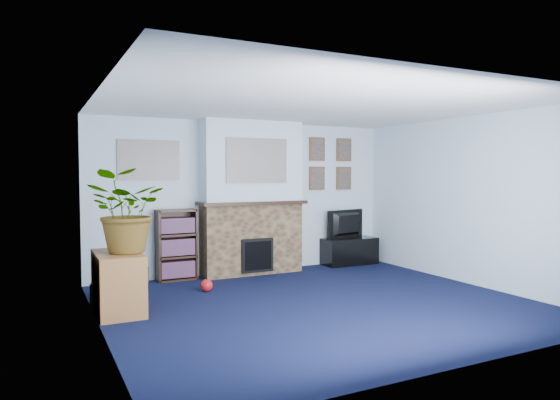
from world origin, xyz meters
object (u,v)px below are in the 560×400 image
tv_stand (349,251)px  bookshelf (176,246)px  television (349,224)px  sideboard (118,282)px

tv_stand → bookshelf: bearing=178.6°
television → sideboard: size_ratio=0.96×
television → bookshelf: 3.04m
television → bookshelf: size_ratio=0.81×
tv_stand → sideboard: size_ratio=1.10×
tv_stand → television: 0.48m
television → tv_stand: bearing=76.7°
tv_stand → television: bearing=90.0°
tv_stand → sideboard: 4.30m
tv_stand → bookshelf: 3.05m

